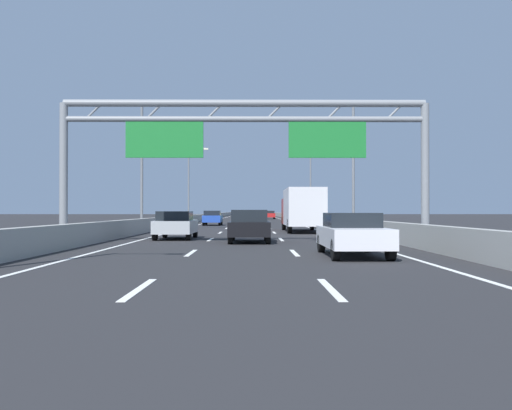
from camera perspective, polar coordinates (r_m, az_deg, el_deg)
The scene contains 52 objects.
ground_plane at distance 98.08m, azimuth -0.58°, elevation -1.43°, with size 260.00×260.00×0.00m, color #262628.
lane_dash_left_1 at distance 10.88m, azimuth -11.78°, elevation -8.35°, with size 0.16×3.00×0.01m, color white.
lane_dash_left_2 at distance 19.74m, azimuth -6.60°, elevation -4.85°, with size 0.16×3.00×0.01m, color white.
lane_dash_left_3 at distance 28.69m, azimuth -4.65°, elevation -3.51°, with size 0.16×3.00×0.01m, color white.
lane_dash_left_4 at distance 37.66m, azimuth -3.63°, elevation -2.81°, with size 0.16×3.00×0.01m, color white.
lane_dash_left_5 at distance 46.64m, azimuth -3.01°, elevation -2.37°, with size 0.16×3.00×0.01m, color white.
lane_dash_left_6 at distance 55.63m, azimuth -2.58°, elevation -2.08°, with size 0.16×3.00×0.01m, color white.
lane_dash_left_7 at distance 64.62m, azimuth -2.28°, elevation -1.87°, with size 0.16×3.00×0.01m, color white.
lane_dash_left_8 at distance 73.62m, azimuth -2.05°, elevation -1.71°, with size 0.16×3.00×0.01m, color white.
lane_dash_left_9 at distance 82.61m, azimuth -1.87°, elevation -1.58°, with size 0.16×3.00×0.01m, color white.
lane_dash_left_10 at distance 91.61m, azimuth -1.72°, elevation -1.48°, with size 0.16×3.00×0.01m, color white.
lane_dash_left_11 at distance 100.60m, azimuth -1.60°, elevation -1.40°, with size 0.16×3.00×0.01m, color white.
lane_dash_left_12 at distance 109.60m, azimuth -1.50°, elevation -1.33°, with size 0.16×3.00×0.01m, color white.
lane_dash_left_13 at distance 118.60m, azimuth -1.42°, elevation -1.27°, with size 0.16×3.00×0.01m, color white.
lane_dash_left_14 at distance 127.60m, azimuth -1.35°, elevation -1.22°, with size 0.16×3.00×0.01m, color white.
lane_dash_left_15 at distance 136.60m, azimuth -1.28°, elevation -1.18°, with size 0.16×3.00×0.01m, color white.
lane_dash_left_16 at distance 145.59m, azimuth -1.23°, elevation -1.14°, with size 0.16×3.00×0.01m, color white.
lane_dash_left_17 at distance 154.59m, azimuth -1.18°, elevation -1.11°, with size 0.16×3.00×0.01m, color white.
lane_dash_right_1 at distance 10.78m, azimuth 7.56°, elevation -8.44°, with size 0.16×3.00×0.01m, color white.
lane_dash_right_2 at distance 19.68m, azimuth 3.92°, elevation -4.86°, with size 0.16×3.00×0.01m, color white.
lane_dash_right_3 at distance 28.65m, azimuth 2.56°, elevation -3.52°, with size 0.16×3.00×0.01m, color white.
lane_dash_right_4 at distance 37.63m, azimuth 1.86°, elevation -2.81°, with size 0.16×3.00×0.01m, color white.
lane_dash_right_5 at distance 46.62m, azimuth 1.42°, elevation -2.38°, with size 0.16×3.00×0.01m, color white.
lane_dash_right_6 at distance 55.61m, azimuth 1.13°, elevation -2.08°, with size 0.16×3.00×0.01m, color white.
lane_dash_right_7 at distance 64.61m, azimuth 0.92°, elevation -1.87°, with size 0.16×3.00×0.01m, color white.
lane_dash_right_8 at distance 73.60m, azimuth 0.76°, elevation -1.71°, with size 0.16×3.00×0.01m, color white.
lane_dash_right_9 at distance 82.60m, azimuth 0.63°, elevation -1.59°, with size 0.16×3.00×0.01m, color white.
lane_dash_right_10 at distance 91.60m, azimuth 0.53°, elevation -1.48°, with size 0.16×3.00×0.01m, color white.
lane_dash_right_11 at distance 100.59m, azimuth 0.45°, elevation -1.40°, with size 0.16×3.00×0.01m, color white.
lane_dash_right_12 at distance 109.59m, azimuth 0.38°, elevation -1.33°, with size 0.16×3.00×0.01m, color white.
lane_dash_right_13 at distance 118.59m, azimuth 0.32°, elevation -1.27°, with size 0.16×3.00×0.01m, color white.
lane_dash_right_14 at distance 127.59m, azimuth 0.27°, elevation -1.22°, with size 0.16×3.00×0.01m, color white.
lane_dash_right_15 at distance 136.59m, azimuth 0.23°, elevation -1.18°, with size 0.16×3.00×0.01m, color white.
lane_dash_right_16 at distance 145.59m, azimuth 0.19°, elevation -1.14°, with size 0.16×3.00×0.01m, color white.
lane_dash_right_17 at distance 154.59m, azimuth 0.15°, elevation -1.11°, with size 0.16×3.00×0.01m, color white.
edge_line_left at distance 86.26m, azimuth -4.10°, elevation -1.54°, with size 0.16×176.00×0.01m, color white.
edge_line_right at distance 86.22m, azimuth 2.88°, elevation -1.54°, with size 0.16×176.00×0.01m, color white.
barrier_left at distance 108.32m, azimuth -4.22°, elevation -1.09°, with size 0.45×220.00×0.95m.
barrier_right at distance 108.28m, azimuth 3.09°, elevation -1.09°, with size 0.45×220.00×0.95m.
sign_gantry at distance 24.87m, azimuth -1.12°, elevation 7.13°, with size 16.25×0.36×6.36m.
streetlamp_left_mid at distance 41.74m, azimuth -11.19°, elevation 4.83°, with size 2.58×0.28×9.50m.
streetlamp_right_mid at distance 41.62m, azimuth 9.52°, elevation 4.84°, with size 2.58×0.28×9.50m.
streetlamp_left_far at distance 71.35m, azimuth -6.67°, elevation 2.59°, with size 2.58×0.28×9.50m.
streetlamp_right_far at distance 71.28m, azimuth 5.36°, elevation 2.59°, with size 2.58×0.28×9.50m.
silver_car at distance 29.43m, azimuth -8.13°, elevation -1.98°, with size 1.88×4.30×1.44m.
yellow_car at distance 135.06m, azimuth -0.54°, elevation -0.87°, with size 1.78×4.12×1.49m.
green_car at distance 67.55m, azimuth -0.76°, elevation -1.17°, with size 1.76×4.46×1.51m.
black_car at distance 26.27m, azimuth -0.68°, elevation -2.14°, with size 1.88×4.21×1.51m.
white_car at distance 18.54m, azimuth 9.75°, elevation -2.87°, with size 1.84×4.51×1.41m.
blue_car at distance 56.21m, azimuth -4.42°, elevation -1.30°, with size 1.78×4.29×1.47m.
red_car at distance 97.62m, azimuth 1.43°, elevation -0.99°, with size 1.71×4.23×1.44m.
box_truck at distance 38.97m, azimuth 4.72°, elevation -0.36°, with size 2.42×8.71×2.95m.
Camera 1 is at (0.33, 1.93, 1.48)m, focal length 39.45 mm.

